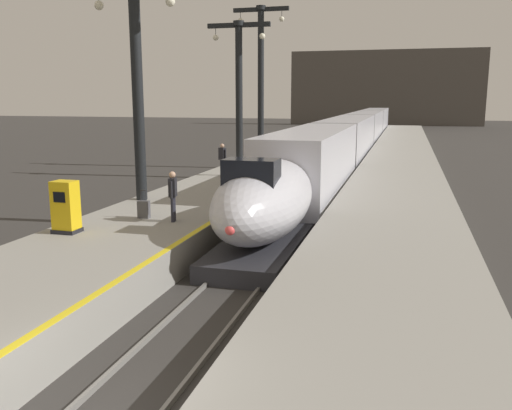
{
  "coord_description": "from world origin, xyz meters",
  "views": [
    {
      "loc": [
        4.37,
        -6.5,
        5.11
      ],
      "look_at": [
        -0.09,
        9.75,
        1.8
      ],
      "focal_mm": 38.25,
      "sensor_mm": 36.0,
      "label": 1
    }
  ],
  "objects_px": {
    "passenger_near_edge": "(173,192)",
    "passenger_mid_platform": "(222,157)",
    "highspeed_train_main": "(357,133)",
    "rolling_suitcase": "(144,209)",
    "station_column_far": "(239,78)",
    "station_column_mid": "(137,69)",
    "ticket_machine_yellow": "(66,209)",
    "station_column_distant": "(261,68)"
  },
  "relations": [
    {
      "from": "rolling_suitcase",
      "to": "passenger_mid_platform",
      "type": "bearing_deg",
      "value": 94.3
    },
    {
      "from": "station_column_far",
      "to": "ticket_machine_yellow",
      "type": "distance_m",
      "value": 19.72
    },
    {
      "from": "station_column_distant",
      "to": "ticket_machine_yellow",
      "type": "relative_size",
      "value": 6.5
    },
    {
      "from": "highspeed_train_main",
      "to": "passenger_mid_platform",
      "type": "xyz_separation_m",
      "value": [
        -5.02,
        -23.08,
        0.07
      ]
    },
    {
      "from": "station_column_distant",
      "to": "rolling_suitcase",
      "type": "distance_m",
      "value": 22.84
    },
    {
      "from": "passenger_near_edge",
      "to": "rolling_suitcase",
      "type": "xyz_separation_m",
      "value": [
        -1.21,
        0.24,
        -0.69
      ]
    },
    {
      "from": "station_column_distant",
      "to": "ticket_machine_yellow",
      "type": "xyz_separation_m",
      "value": [
        0.35,
        -24.51,
        -5.43
      ]
    },
    {
      "from": "station_column_far",
      "to": "station_column_distant",
      "type": "xyz_separation_m",
      "value": [
        0.0,
        5.31,
        0.9
      ]
    },
    {
      "from": "station_column_distant",
      "to": "station_column_mid",
      "type": "bearing_deg",
      "value": -90.0
    },
    {
      "from": "station_column_far",
      "to": "rolling_suitcase",
      "type": "xyz_separation_m",
      "value": [
        1.69,
        -16.69,
        -4.97
      ]
    },
    {
      "from": "highspeed_train_main",
      "to": "passenger_mid_platform",
      "type": "distance_m",
      "value": 23.62
    },
    {
      "from": "passenger_mid_platform",
      "to": "station_column_distant",
      "type": "bearing_deg",
      "value": 94.46
    },
    {
      "from": "highspeed_train_main",
      "to": "passenger_mid_platform",
      "type": "bearing_deg",
      "value": -102.27
    },
    {
      "from": "station_column_mid",
      "to": "ticket_machine_yellow",
      "type": "bearing_deg",
      "value": -86.46
    },
    {
      "from": "station_column_far",
      "to": "passenger_near_edge",
      "type": "height_order",
      "value": "station_column_far"
    },
    {
      "from": "station_column_mid",
      "to": "station_column_far",
      "type": "xyz_separation_m",
      "value": [
        0.0,
        13.54,
        0.09
      ]
    },
    {
      "from": "passenger_near_edge",
      "to": "rolling_suitcase",
      "type": "distance_m",
      "value": 1.41
    },
    {
      "from": "station_column_distant",
      "to": "rolling_suitcase",
      "type": "height_order",
      "value": "station_column_distant"
    },
    {
      "from": "station_column_far",
      "to": "station_column_distant",
      "type": "bearing_deg",
      "value": 90.0
    },
    {
      "from": "highspeed_train_main",
      "to": "passenger_mid_platform",
      "type": "height_order",
      "value": "highspeed_train_main"
    },
    {
      "from": "highspeed_train_main",
      "to": "ticket_machine_yellow",
      "type": "height_order",
      "value": "highspeed_train_main"
    },
    {
      "from": "station_column_far",
      "to": "highspeed_train_main",
      "type": "bearing_deg",
      "value": 71.0
    },
    {
      "from": "station_column_mid",
      "to": "passenger_mid_platform",
      "type": "xyz_separation_m",
      "value": [
        0.88,
        7.59,
        -4.2
      ]
    },
    {
      "from": "station_column_far",
      "to": "passenger_mid_platform",
      "type": "distance_m",
      "value": 7.38
    },
    {
      "from": "highspeed_train_main",
      "to": "station_column_distant",
      "type": "xyz_separation_m",
      "value": [
        -5.9,
        -11.82,
        5.25
      ]
    },
    {
      "from": "highspeed_train_main",
      "to": "station_column_mid",
      "type": "relative_size",
      "value": 8.9
    },
    {
      "from": "station_column_distant",
      "to": "rolling_suitcase",
      "type": "bearing_deg",
      "value": -85.62
    },
    {
      "from": "station_column_mid",
      "to": "station_column_far",
      "type": "relative_size",
      "value": 0.98
    },
    {
      "from": "highspeed_train_main",
      "to": "station_column_distant",
      "type": "height_order",
      "value": "station_column_distant"
    },
    {
      "from": "highspeed_train_main",
      "to": "station_column_far",
      "type": "relative_size",
      "value": 8.74
    },
    {
      "from": "rolling_suitcase",
      "to": "ticket_machine_yellow",
      "type": "relative_size",
      "value": 0.61
    },
    {
      "from": "station_column_mid",
      "to": "passenger_mid_platform",
      "type": "relative_size",
      "value": 5.06
    },
    {
      "from": "highspeed_train_main",
      "to": "station_column_distant",
      "type": "distance_m",
      "value": 14.22
    },
    {
      "from": "passenger_mid_platform",
      "to": "ticket_machine_yellow",
      "type": "bearing_deg",
      "value": -92.28
    },
    {
      "from": "passenger_mid_platform",
      "to": "highspeed_train_main",
      "type": "bearing_deg",
      "value": 77.73
    },
    {
      "from": "passenger_near_edge",
      "to": "passenger_mid_platform",
      "type": "distance_m",
      "value": 11.16
    },
    {
      "from": "highspeed_train_main",
      "to": "rolling_suitcase",
      "type": "distance_m",
      "value": 34.09
    },
    {
      "from": "station_column_far",
      "to": "passenger_near_edge",
      "type": "bearing_deg",
      "value": -80.3
    },
    {
      "from": "station_column_far",
      "to": "passenger_mid_platform",
      "type": "bearing_deg",
      "value": -81.6
    },
    {
      "from": "highspeed_train_main",
      "to": "station_column_mid",
      "type": "distance_m",
      "value": 31.53
    },
    {
      "from": "station_column_distant",
      "to": "passenger_mid_platform",
      "type": "height_order",
      "value": "station_column_distant"
    },
    {
      "from": "station_column_distant",
      "to": "passenger_mid_platform",
      "type": "bearing_deg",
      "value": -85.54
    }
  ]
}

